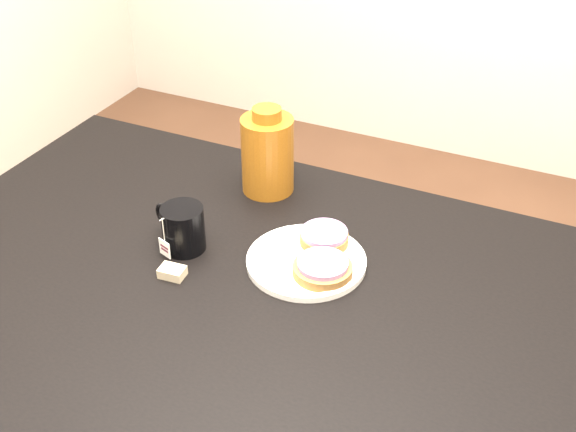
{
  "coord_description": "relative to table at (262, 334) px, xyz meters",
  "views": [
    {
      "loc": [
        0.44,
        -0.83,
        1.56
      ],
      "look_at": [
        -0.03,
        0.17,
        0.81
      ],
      "focal_mm": 45.0,
      "sensor_mm": 36.0,
      "label": 1
    }
  ],
  "objects": [
    {
      "name": "bagel_front",
      "position": [
        0.07,
        0.09,
        0.11
      ],
      "size": [
        0.13,
        0.13,
        0.03
      ],
      "color": "brown",
      "rests_on": "plate"
    },
    {
      "name": "mug",
      "position": [
        -0.2,
        0.07,
        0.13
      ],
      "size": [
        0.13,
        0.1,
        0.09
      ],
      "rotation": [
        0.0,
        0.0,
        -0.34
      ],
      "color": "black",
      "rests_on": "table"
    },
    {
      "name": "plate",
      "position": [
        0.03,
        0.12,
        0.09
      ],
      "size": [
        0.22,
        0.22,
        0.02
      ],
      "color": "white",
      "rests_on": "table"
    },
    {
      "name": "teabag_pouch",
      "position": [
        -0.17,
        -0.01,
        0.09
      ],
      "size": [
        0.05,
        0.04,
        0.02
      ],
      "primitive_type": "cube",
      "rotation": [
        0.0,
        0.0,
        0.09
      ],
      "color": "#C6B793",
      "rests_on": "table"
    },
    {
      "name": "bagel_package",
      "position": [
        -0.15,
        0.32,
        0.17
      ],
      "size": [
        0.14,
        0.14,
        0.19
      ],
      "rotation": [
        0.0,
        0.0,
        0.41
      ],
      "color": "#64330D",
      "rests_on": "table"
    },
    {
      "name": "bagel_back",
      "position": [
        0.04,
        0.18,
        0.11
      ],
      "size": [
        0.13,
        0.13,
        0.03
      ],
      "color": "brown",
      "rests_on": "plate"
    },
    {
      "name": "table",
      "position": [
        0.0,
        0.0,
        0.0
      ],
      "size": [
        1.4,
        0.9,
        0.75
      ],
      "color": "black",
      "rests_on": "ground_plane"
    }
  ]
}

